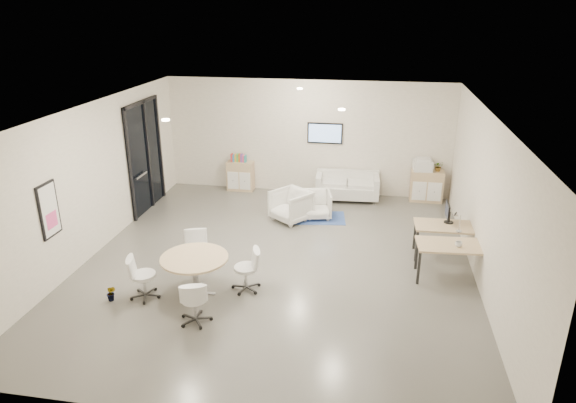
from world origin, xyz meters
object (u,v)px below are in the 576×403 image
at_px(armchair_right, 316,203).
at_px(desk_rear, 449,229).
at_px(sideboard_left, 241,176).
at_px(round_table, 195,261).
at_px(desk_front, 455,248).
at_px(loveseat, 347,187).
at_px(sideboard_right, 426,186).
at_px(armchair_left, 291,204).

xyz_separation_m(armchair_right, desk_rear, (3.04, -1.73, 0.29)).
xyz_separation_m(sideboard_left, armchair_right, (2.41, -1.70, -0.05)).
bearing_deg(desk_rear, round_table, -155.68).
bearing_deg(armchair_right, round_table, -126.00).
bearing_deg(desk_front, round_table, -167.84).
bearing_deg(round_table, loveseat, 66.09).
bearing_deg(loveseat, round_table, -116.89).
bearing_deg(desk_front, armchair_right, 134.49).
distance_m(loveseat, round_table, 6.08).
height_order(desk_rear, desk_front, desk_front).
height_order(sideboard_left, round_table, sideboard_left).
height_order(sideboard_left, desk_front, sideboard_left).
bearing_deg(sideboard_right, round_table, -128.76).
distance_m(armchair_left, desk_front, 4.34).
relative_size(loveseat, desk_rear, 1.22).
xyz_separation_m(desk_front, round_table, (-4.79, -1.38, 0.00)).
bearing_deg(armchair_left, armchair_right, 64.71).
xyz_separation_m(sideboard_right, armchair_right, (-2.86, -1.68, -0.06)).
bearing_deg(armchair_left, sideboard_right, 67.56).
height_order(sideboard_right, desk_front, sideboard_right).
relative_size(sideboard_left, desk_front, 0.57).
relative_size(sideboard_left, sideboard_right, 0.98).
distance_m(armchair_right, desk_front, 4.06).
relative_size(sideboard_left, loveseat, 0.48).
height_order(sideboard_right, desk_rear, sideboard_right).
relative_size(sideboard_right, armchair_left, 1.01).
distance_m(armchair_left, armchair_right, 0.66).
distance_m(armchair_right, round_table, 4.44).
bearing_deg(round_table, armchair_left, 72.72).
distance_m(armchair_right, desk_rear, 3.51).
bearing_deg(desk_rear, sideboard_left, 146.15).
distance_m(loveseat, desk_rear, 3.99).
bearing_deg(sideboard_left, armchair_right, -35.12).
bearing_deg(loveseat, armchair_left, -128.83).
bearing_deg(desk_front, loveseat, 115.26).
height_order(sideboard_right, armchair_right, sideboard_right).
height_order(loveseat, desk_front, same).
relative_size(loveseat, round_table, 1.41).
bearing_deg(desk_front, armchair_left, 142.66).
bearing_deg(armchair_right, desk_front, -54.24).
xyz_separation_m(armchair_left, desk_front, (3.62, -2.39, 0.24)).
relative_size(sideboard_right, desk_front, 0.59).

